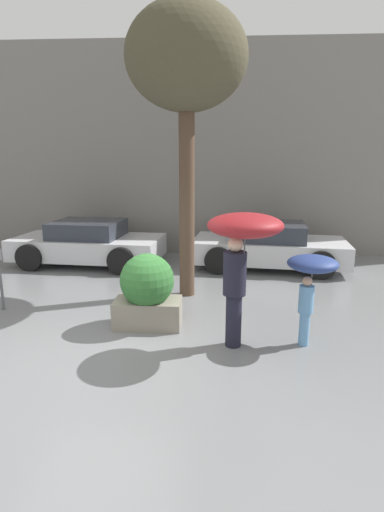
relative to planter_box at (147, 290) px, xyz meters
name	(u,v)px	position (x,y,z in m)	size (l,w,h in m)	color
ground_plane	(101,347)	(-0.58, -0.84, -0.63)	(40.00, 40.00, 0.00)	slate
building_facade	(157,152)	(-0.58, 5.66, 2.37)	(18.00, 0.30, 6.00)	gray
planter_box	(147,290)	(0.00, 0.00, 0.00)	(1.12, 0.90, 1.26)	gray
person_adult	(242,242)	(1.50, -0.74, 0.99)	(1.07, 1.07, 2.03)	#1E1E2D
person_child	(311,273)	(2.54, -0.54, 0.49)	(0.74, 0.74, 1.38)	#669ED1
parked_car_near	(89,243)	(-2.29, 4.12, -0.07)	(4.07, 2.32, 1.17)	silver
parked_car_far	(269,246)	(2.54, 4.04, -0.07)	(4.12, 2.41, 1.17)	silver
street_tree	(186,63)	(0.55, 1.69, 3.87)	(2.28, 2.28, 5.57)	brown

